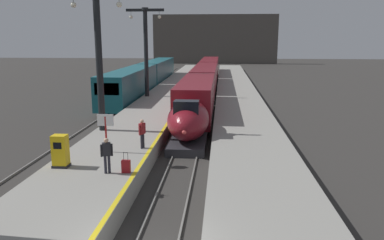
% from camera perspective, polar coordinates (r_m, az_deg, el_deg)
% --- Properties ---
extents(platform_left, '(4.80, 110.00, 1.05)m').
position_cam_1_polar(platform_left, '(36.28, -5.49, 1.56)').
color(platform_left, gray).
rests_on(platform_left, ground).
extents(platform_right, '(4.80, 110.00, 1.05)m').
position_cam_1_polar(platform_right, '(35.78, 7.40, 1.36)').
color(platform_right, gray).
rests_on(platform_right, ground).
extents(platform_left_safety_stripe, '(0.20, 107.80, 0.01)m').
position_cam_1_polar(platform_left_safety_stripe, '(35.86, -1.91, 2.34)').
color(platform_left_safety_stripe, yellow).
rests_on(platform_left_safety_stripe, platform_left).
extents(rail_main_left, '(0.08, 110.00, 0.12)m').
position_cam_1_polar(rail_main_left, '(38.64, 0.06, 1.57)').
color(rail_main_left, slate).
rests_on(rail_main_left, ground).
extents(rail_main_right, '(0.08, 110.00, 0.12)m').
position_cam_1_polar(rail_main_right, '(38.55, 2.28, 1.53)').
color(rail_main_right, slate).
rests_on(rail_main_right, ground).
extents(rail_secondary_left, '(0.08, 110.00, 0.12)m').
position_cam_1_polar(rail_secondary_left, '(40.08, -11.57, 1.70)').
color(rail_secondary_left, slate).
rests_on(rail_secondary_left, ground).
extents(rail_secondary_right, '(0.08, 110.00, 0.12)m').
position_cam_1_polar(rail_secondary_right, '(39.69, -9.49, 1.68)').
color(rail_secondary_right, slate).
rests_on(rail_secondary_right, ground).
extents(highspeed_train_main, '(2.92, 55.94, 3.60)m').
position_cam_1_polar(highspeed_train_main, '(49.50, 1.95, 6.13)').
color(highspeed_train_main, maroon).
rests_on(highspeed_train_main, ground).
extents(regional_train_adjacent, '(2.85, 36.60, 3.80)m').
position_cam_1_polar(regional_train_adjacent, '(52.36, -6.89, 6.57)').
color(regional_train_adjacent, '#145660').
rests_on(regional_train_adjacent, ground).
extents(station_column_mid, '(4.00, 0.68, 9.21)m').
position_cam_1_polar(station_column_mid, '(25.92, -13.94, 10.52)').
color(station_column_mid, black).
rests_on(station_column_mid, platform_left).
extents(station_column_far, '(4.00, 0.68, 9.30)m').
position_cam_1_polar(station_column_far, '(41.11, -6.99, 11.34)').
color(station_column_far, black).
rests_on(station_column_far, platform_left).
extents(passenger_near_edge, '(0.54, 0.35, 1.69)m').
position_cam_1_polar(passenger_near_edge, '(17.89, -12.76, -4.85)').
color(passenger_near_edge, '#23232D').
rests_on(passenger_near_edge, platform_left).
extents(passenger_mid_platform, '(0.35, 0.53, 1.69)m').
position_cam_1_polar(passenger_mid_platform, '(21.57, -7.54, -1.72)').
color(passenger_mid_platform, '#23232D').
rests_on(passenger_mid_platform, platform_left).
extents(rolling_suitcase, '(0.40, 0.22, 0.98)m').
position_cam_1_polar(rolling_suitcase, '(18.01, -9.94, -6.90)').
color(rolling_suitcase, maroon).
rests_on(rolling_suitcase, platform_left).
extents(ticket_machine_yellow, '(0.76, 0.62, 1.60)m').
position_cam_1_polar(ticket_machine_yellow, '(19.45, -19.26, -4.63)').
color(ticket_machine_yellow, yellow).
rests_on(ticket_machine_yellow, platform_left).
extents(departure_info_board, '(0.90, 0.10, 2.12)m').
position_cam_1_polar(departure_info_board, '(21.11, -12.92, -0.79)').
color(departure_info_board, maroon).
rests_on(departure_info_board, platform_left).
extents(terminus_back_wall, '(36.00, 2.00, 14.00)m').
position_cam_1_polar(terminus_back_wall, '(112.38, 3.48, 12.08)').
color(terminus_back_wall, '#4C4742').
rests_on(terminus_back_wall, ground).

